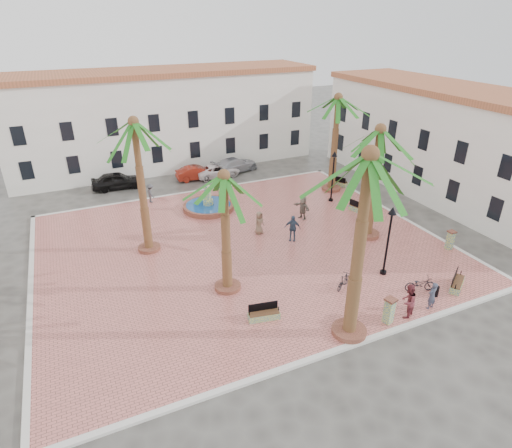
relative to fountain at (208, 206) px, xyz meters
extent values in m
plane|color=#56544F|center=(0.12, -6.80, -0.44)|extent=(120.00, 120.00, 0.00)
cube|color=#D47269|center=(0.12, -6.80, -0.36)|extent=(26.00, 22.00, 0.15)
cube|color=silver|center=(0.12, 4.20, -0.36)|extent=(26.30, 0.30, 0.16)
cube|color=silver|center=(0.12, -17.80, -0.36)|extent=(26.30, 0.30, 0.16)
cube|color=silver|center=(13.12, -6.80, -0.36)|extent=(0.30, 22.30, 0.16)
cube|color=silver|center=(-12.88, -6.80, -0.36)|extent=(0.30, 22.30, 0.16)
cube|color=white|center=(0.12, 13.20, 4.06)|extent=(30.00, 7.00, 9.00)
cube|color=#B3613D|center=(0.12, 13.20, 8.81)|extent=(30.40, 7.40, 0.50)
cube|color=black|center=(-13.00, 9.72, 1.76)|extent=(1.00, 0.12, 1.60)
cube|color=black|center=(-9.25, 9.72, 1.76)|extent=(1.00, 0.12, 1.60)
cube|color=black|center=(-5.50, 9.72, 1.76)|extent=(1.00, 0.12, 1.60)
cube|color=black|center=(-1.75, 9.72, 1.76)|extent=(1.00, 0.12, 1.60)
cube|color=black|center=(2.00, 9.72, 1.76)|extent=(1.00, 0.12, 1.60)
cube|color=black|center=(5.75, 9.72, 1.76)|extent=(1.00, 0.12, 1.60)
cube|color=black|center=(9.50, 9.72, 1.76)|extent=(1.00, 0.12, 1.60)
cube|color=black|center=(13.25, 9.72, 1.76)|extent=(1.00, 0.12, 1.60)
cube|color=black|center=(-13.00, 9.72, 4.76)|extent=(1.00, 0.12, 1.60)
cube|color=black|center=(-9.25, 9.72, 4.76)|extent=(1.00, 0.12, 1.60)
cube|color=black|center=(-5.50, 9.72, 4.76)|extent=(1.00, 0.12, 1.60)
cube|color=black|center=(-1.75, 9.72, 4.76)|extent=(1.00, 0.12, 1.60)
cube|color=black|center=(2.00, 9.72, 4.76)|extent=(1.00, 0.12, 1.60)
cube|color=black|center=(5.75, 9.72, 4.76)|extent=(1.00, 0.12, 1.60)
cube|color=black|center=(9.50, 9.72, 4.76)|extent=(1.00, 0.12, 1.60)
cube|color=black|center=(13.25, 9.72, 4.76)|extent=(1.00, 0.12, 1.60)
cube|color=white|center=(20.12, -4.80, 3.81)|extent=(7.00, 26.00, 8.50)
cube|color=#B3613D|center=(20.12, -4.80, 8.31)|extent=(7.40, 26.40, 0.50)
cube|color=black|center=(16.66, -12.57, 1.76)|extent=(0.12, 1.00, 1.60)
cube|color=black|center=(16.66, -8.86, 1.76)|extent=(0.12, 1.00, 1.60)
cube|color=black|center=(16.66, -5.14, 1.76)|extent=(0.12, 1.00, 1.60)
cube|color=black|center=(16.66, -1.43, 1.76)|extent=(0.12, 1.00, 1.60)
cube|color=black|center=(16.66, 2.28, 1.76)|extent=(0.12, 1.00, 1.60)
cube|color=black|center=(16.66, 6.00, 1.76)|extent=(0.12, 1.00, 1.60)
cube|color=black|center=(16.66, -12.57, 4.76)|extent=(0.12, 1.00, 1.60)
cube|color=black|center=(16.66, -8.86, 4.76)|extent=(0.12, 1.00, 1.60)
cube|color=black|center=(16.66, -5.14, 4.76)|extent=(0.12, 1.00, 1.60)
cube|color=black|center=(16.66, -1.43, 4.76)|extent=(0.12, 1.00, 1.60)
cube|color=black|center=(16.66, 2.28, 4.76)|extent=(0.12, 1.00, 1.60)
cube|color=black|center=(16.66, 6.00, 4.76)|extent=(0.12, 1.00, 1.60)
cylinder|color=brown|center=(0.00, 0.00, -0.09)|extent=(4.06, 4.06, 0.39)
cylinder|color=#194C8C|center=(0.00, 0.00, 0.08)|extent=(3.58, 3.58, 0.06)
cylinder|color=#87A16F|center=(0.00, 0.00, 0.10)|extent=(0.87, 0.87, 0.77)
cylinder|color=#87A16F|center=(0.00, 0.00, 0.87)|extent=(0.58, 0.58, 1.16)
sphere|color=#87A16F|center=(0.00, 0.00, 1.60)|extent=(0.43, 0.43, 0.43)
cylinder|color=brown|center=(-5.72, -4.66, -0.17)|extent=(1.47, 1.47, 0.22)
cylinder|color=brown|center=(-5.72, -4.66, 4.09)|extent=(0.48, 0.48, 8.30)
sphere|color=brown|center=(-5.72, -4.66, 8.24)|extent=(0.64, 0.64, 0.64)
cylinder|color=brown|center=(-2.58, -11.01, -0.17)|extent=(1.50, 1.50, 0.22)
cylinder|color=brown|center=(-2.58, -11.01, 3.23)|extent=(0.49, 0.49, 6.59)
sphere|color=brown|center=(-2.58, -11.01, 6.53)|extent=(0.65, 0.65, 0.65)
cylinder|color=brown|center=(1.49, -17.06, -0.16)|extent=(1.71, 1.71, 0.26)
cylinder|color=brown|center=(1.49, -17.06, 4.39)|extent=(0.56, 0.56, 8.83)
sphere|color=brown|center=(1.49, -17.06, 8.80)|extent=(0.75, 0.75, 0.75)
cylinder|color=brown|center=(8.75, -9.03, -0.16)|extent=(1.69, 1.69, 0.25)
cylinder|color=brown|center=(8.75, -9.03, 3.63)|extent=(0.55, 0.55, 7.33)
sphere|color=brown|center=(8.75, -9.03, 7.30)|extent=(0.74, 0.74, 0.74)
cylinder|color=brown|center=(11.32, -0.52, -0.16)|extent=(1.64, 1.64, 0.25)
cylinder|color=brown|center=(11.32, -0.52, 3.86)|extent=(0.53, 0.53, 7.80)
sphere|color=brown|center=(11.32, -0.52, 7.76)|extent=(0.72, 0.72, 0.72)
cube|color=#87A16F|center=(-1.87, -14.37, -0.10)|extent=(1.71, 0.79, 0.37)
cube|color=#56351E|center=(-1.87, -14.37, 0.11)|extent=(1.61, 0.73, 0.05)
cube|color=black|center=(-1.83, -14.17, 0.35)|extent=(1.54, 0.33, 0.46)
cylinder|color=black|center=(-2.63, -14.23, 0.22)|extent=(0.05, 0.05, 0.27)
cylinder|color=black|center=(-1.10, -14.51, 0.22)|extent=(0.05, 0.05, 0.27)
cube|color=#87A16F|center=(9.40, -16.40, -0.09)|extent=(1.75, 1.39, 0.39)
cube|color=#56351E|center=(9.40, -16.40, 0.13)|extent=(1.64, 1.30, 0.06)
cube|color=black|center=(9.29, -16.22, 0.39)|extent=(1.41, 0.94, 0.48)
cylinder|color=black|center=(8.72, -16.85, 0.25)|extent=(0.05, 0.05, 0.29)
cylinder|color=black|center=(10.09, -15.95, 0.25)|extent=(0.05, 0.05, 0.29)
cube|color=#87A16F|center=(10.68, -5.55, -0.08)|extent=(1.00, 1.88, 0.40)
cube|color=#56351E|center=(10.68, -5.55, 0.15)|extent=(0.92, 1.77, 0.06)
cube|color=black|center=(10.47, -5.61, 0.42)|extent=(0.49, 1.66, 0.50)
cylinder|color=black|center=(10.90, -6.37, 0.27)|extent=(0.05, 0.05, 0.30)
cylinder|color=black|center=(10.46, -4.73, 0.27)|extent=(0.05, 0.05, 0.30)
cube|color=#87A16F|center=(12.52, 0.10, -0.09)|extent=(1.24, 1.80, 0.39)
cube|color=#56351E|center=(12.52, 0.10, 0.13)|extent=(1.15, 1.69, 0.06)
cube|color=black|center=(12.33, 0.01, 0.39)|extent=(0.76, 1.50, 0.48)
cylinder|color=black|center=(12.88, -0.64, 0.25)|extent=(0.05, 0.05, 0.29)
cylinder|color=black|center=(12.16, 0.84, 0.25)|extent=(0.05, 0.05, 0.29)
cylinder|color=black|center=(6.54, -13.46, -0.20)|extent=(0.39, 0.39, 0.17)
cylinder|color=black|center=(6.54, -13.46, 1.78)|extent=(0.13, 0.13, 3.91)
cone|color=black|center=(6.54, -13.46, 3.90)|extent=(0.48, 0.48, 0.43)
sphere|color=beige|center=(6.54, -13.46, 3.74)|extent=(0.26, 0.26, 0.26)
cylinder|color=black|center=(9.89, -2.68, -0.20)|extent=(0.38, 0.38, 0.17)
cylinder|color=black|center=(9.89, -2.68, 1.73)|extent=(0.13, 0.13, 3.81)
cone|color=black|center=(9.89, -2.68, 3.79)|extent=(0.47, 0.47, 0.42)
sphere|color=beige|center=(9.89, -2.68, 3.63)|extent=(0.25, 0.25, 0.25)
cube|color=#87A16F|center=(3.75, -17.20, 0.38)|extent=(0.50, 0.50, 1.34)
cube|color=brown|center=(3.75, -17.20, 1.11)|extent=(0.62, 0.62, 0.10)
cube|color=#87A16F|center=(1.81, 1.86, 0.44)|extent=(0.46, 0.46, 1.44)
cube|color=brown|center=(1.81, 1.86, 1.21)|extent=(0.58, 0.58, 0.11)
cube|color=#87A16F|center=(12.52, -12.84, 0.33)|extent=(0.39, 0.39, 1.22)
cube|color=brown|center=(12.52, -12.84, 0.99)|extent=(0.49, 0.49, 0.09)
cylinder|color=black|center=(7.68, -16.49, 0.02)|extent=(0.32, 0.32, 0.62)
imported|color=#3B4156|center=(6.59, -17.20, 0.51)|extent=(0.63, 0.47, 1.59)
imported|color=black|center=(7.21, -15.73, 0.17)|extent=(1.82, 1.14, 0.90)
imported|color=maroon|center=(4.94, -17.20, 0.66)|extent=(1.15, 1.06, 1.90)
imported|color=black|center=(3.47, -13.71, 0.16)|extent=(1.50, 1.10, 0.89)
imported|color=#785F4A|center=(1.92, -5.59, 0.56)|extent=(0.97, 0.83, 1.68)
imported|color=#354A61|center=(3.57, -7.45, 0.65)|extent=(1.16, 0.98, 1.87)
imported|color=#434347|center=(-3.89, 3.25, 0.52)|extent=(0.74, 1.11, 1.61)
imported|color=#73685C|center=(5.97, -4.69, 0.61)|extent=(0.89, 1.74, 1.80)
imported|color=black|center=(-5.91, 8.04, 0.33)|extent=(4.54, 1.99, 1.52)
imported|color=maroon|center=(1.37, 7.37, 0.22)|extent=(4.06, 1.60, 1.32)
imported|color=#B5B7BF|center=(5.50, 7.92, 0.27)|extent=(5.24, 3.21, 1.42)
imported|color=white|center=(3.39, 7.25, 0.17)|extent=(4.49, 2.24, 1.22)
camera|label=1|loc=(-9.50, -30.21, 13.82)|focal=30.00mm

